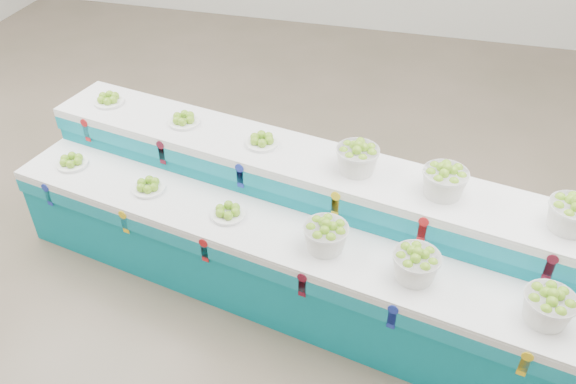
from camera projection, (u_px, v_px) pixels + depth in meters
The scene contains 14 objects.
ground at pixel (218, 239), 5.18m from camera, with size 10.00×10.00×0.00m, color brown.
display_stand at pixel (288, 229), 4.51m from camera, with size 4.41×1.13×1.02m, color #088294, non-canonical shape.
plate_lower_left at pixel (71, 160), 4.79m from camera, with size 0.26×0.26×0.09m, color white.
plate_lower_mid at pixel (148, 185), 4.52m from camera, with size 0.26×0.26×0.09m, color white.
plate_lower_right at pixel (228, 211), 4.28m from camera, with size 0.26×0.26×0.09m, color white.
basket_lower_left at pixel (326, 235), 3.97m from camera, with size 0.31×0.31×0.22m, color silver, non-canonical shape.
basket_lower_mid at pixel (416, 264), 3.76m from camera, with size 0.31×0.31×0.22m, color silver, non-canonical shape.
basket_lower_right at pixel (548, 306), 3.48m from camera, with size 0.31×0.31×0.22m, color silver, non-canonical shape.
plate_upper_left at pixel (108, 98), 4.99m from camera, with size 0.26×0.26×0.09m, color white.
plate_upper_mid at pixel (184, 119), 4.73m from camera, with size 0.26×0.26×0.09m, color white.
plate_upper_right at pixel (262, 139), 4.48m from camera, with size 0.26×0.26×0.09m, color white.
basket_upper_left at pixel (357, 157), 4.18m from camera, with size 0.31×0.31×0.22m, color silver, non-canonical shape.
basket_upper_mid at pixel (444, 180), 3.96m from camera, with size 0.31×0.31×0.22m, color silver, non-canonical shape.
basket_upper_right at pixel (572, 214), 3.68m from camera, with size 0.31×0.31×0.22m, color silver, non-canonical shape.
Camera 1 is at (1.59, -3.55, 3.50)m, focal length 36.71 mm.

